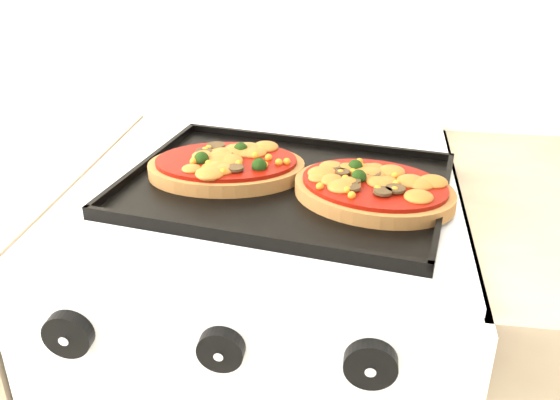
% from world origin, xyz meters
% --- Properties ---
extents(stove, '(0.60, 0.60, 0.91)m').
position_xyz_m(stove, '(0.01, 1.70, 0.46)').
color(stove, white).
rests_on(stove, floor).
extents(control_panel, '(0.60, 0.02, 0.09)m').
position_xyz_m(control_panel, '(0.01, 1.39, 0.85)').
color(control_panel, white).
rests_on(control_panel, stove).
extents(knob_left, '(0.06, 0.02, 0.06)m').
position_xyz_m(knob_left, '(-0.17, 1.37, 0.85)').
color(knob_left, black).
rests_on(knob_left, control_panel).
extents(knob_center, '(0.05, 0.02, 0.05)m').
position_xyz_m(knob_center, '(0.01, 1.37, 0.85)').
color(knob_center, black).
rests_on(knob_center, control_panel).
extents(knob_right, '(0.06, 0.02, 0.06)m').
position_xyz_m(knob_right, '(0.18, 1.37, 0.85)').
color(knob_right, black).
rests_on(knob_right, control_panel).
extents(baking_tray, '(0.52, 0.42, 0.02)m').
position_xyz_m(baking_tray, '(0.04, 1.67, 0.92)').
color(baking_tray, black).
rests_on(baking_tray, stove).
extents(pizza_left, '(0.26, 0.20, 0.04)m').
position_xyz_m(pizza_left, '(-0.05, 1.69, 0.94)').
color(pizza_left, olive).
rests_on(pizza_left, baking_tray).
extents(pizza_right, '(0.28, 0.24, 0.03)m').
position_xyz_m(pizza_right, '(0.17, 1.65, 0.94)').
color(pizza_right, olive).
rests_on(pizza_right, baking_tray).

